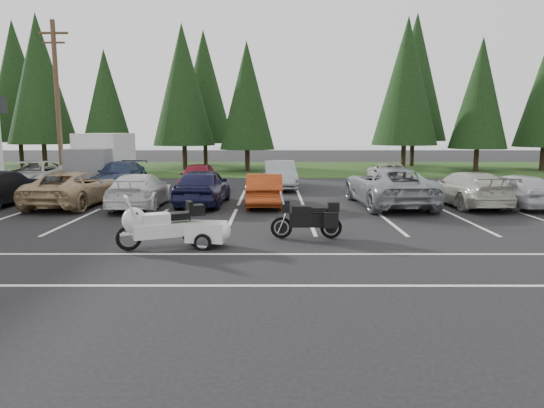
{
  "coord_description": "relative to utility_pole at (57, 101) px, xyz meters",
  "views": [
    {
      "loc": [
        1.94,
        -15.34,
        3.09
      ],
      "look_at": [
        1.91,
        -0.5,
        0.82
      ],
      "focal_mm": 32.0,
      "sensor_mm": 36.0,
      "label": 1
    }
  ],
  "objects": [
    {
      "name": "ground",
      "position": [
        10.0,
        -12.0,
        -4.7
      ],
      "size": [
        120.0,
        120.0,
        0.0
      ],
      "primitive_type": "plane",
      "color": "black",
      "rests_on": "ground"
    },
    {
      "name": "grass_strip",
      "position": [
        10.0,
        12.0,
        -4.69
      ],
      "size": [
        80.0,
        16.0,
        0.01
      ],
      "primitive_type": "cube",
      "color": "#1A3410",
      "rests_on": "ground"
    },
    {
      "name": "lake_water",
      "position": [
        14.0,
        43.0,
        -4.7
      ],
      "size": [
        70.0,
        50.0,
        0.02
      ],
      "primitive_type": "cube",
      "color": "slate",
      "rests_on": "ground"
    },
    {
      "name": "utility_pole",
      "position": [
        0.0,
        0.0,
        0.0
      ],
      "size": [
        1.6,
        0.26,
        9.0
      ],
      "color": "#473321",
      "rests_on": "ground"
    },
    {
      "name": "box_truck",
      "position": [
        2.0,
        0.5,
        -3.25
      ],
      "size": [
        2.4,
        5.6,
        2.9
      ],
      "primitive_type": null,
      "color": "silver",
      "rests_on": "ground"
    },
    {
      "name": "stall_markings",
      "position": [
        10.0,
        -10.0,
        -4.69
      ],
      "size": [
        32.0,
        16.0,
        0.01
      ],
      "primitive_type": "cube",
      "color": "silver",
      "rests_on": "ground"
    },
    {
      "name": "conifer_2",
      "position": [
        -6.0,
        10.8,
        2.25
      ],
      "size": [
        5.1,
        5.1,
        11.89
      ],
      "color": "#332316",
      "rests_on": "ground"
    },
    {
      "name": "conifer_3",
      "position": [
        -0.5,
        9.4,
        0.57
      ],
      "size": [
        3.87,
        3.87,
        9.02
      ],
      "color": "#332316",
      "rests_on": "ground"
    },
    {
      "name": "conifer_4",
      "position": [
        5.0,
        10.9,
        1.83
      ],
      "size": [
        4.8,
        4.8,
        11.17
      ],
      "color": "#332316",
      "rests_on": "ground"
    },
    {
      "name": "conifer_5",
      "position": [
        10.0,
        9.6,
        0.93
      ],
      "size": [
        4.14,
        4.14,
        9.63
      ],
      "color": "#332316",
      "rests_on": "ground"
    },
    {
      "name": "conifer_6",
      "position": [
        22.0,
        10.1,
        2.01
      ],
      "size": [
        4.93,
        4.93,
        11.48
      ],
      "color": "#332316",
      "rests_on": "ground"
    },
    {
      "name": "conifer_7",
      "position": [
        27.5,
        9.8,
        1.11
      ],
      "size": [
        4.27,
        4.27,
        9.94
      ],
      "color": "#332316",
      "rests_on": "ground"
    },
    {
      "name": "conifer_back_a",
      "position": [
        -10.0,
        15.0,
        2.49
      ],
      "size": [
        5.28,
        5.28,
        12.3
      ],
      "color": "#332316",
      "rests_on": "ground"
    },
    {
      "name": "conifer_back_b",
      "position": [
        6.0,
        15.5,
        2.07
      ],
      "size": [
        4.97,
        4.97,
        11.58
      ],
      "color": "#332316",
      "rests_on": "ground"
    },
    {
      "name": "conifer_back_c",
      "position": [
        24.0,
        14.8,
        2.8
      ],
      "size": [
        5.5,
        5.5,
        12.81
      ],
      "color": "#332316",
      "rests_on": "ground"
    },
    {
      "name": "car_near_2",
      "position": [
        3.74,
        -7.57,
        -3.98
      ],
      "size": [
        2.67,
        5.29,
        1.44
      ],
      "primitive_type": "imported",
      "rotation": [
        0.0,
        0.0,
        3.09
      ],
      "color": "tan",
      "rests_on": "ground"
    },
    {
      "name": "car_near_3",
      "position": [
        6.58,
        -7.97,
        -4.01
      ],
      "size": [
        1.97,
        4.74,
        1.37
      ],
      "primitive_type": "imported",
      "rotation": [
        0.0,
        0.0,
        3.15
      ],
      "color": "silver",
      "rests_on": "ground"
    },
    {
      "name": "car_near_4",
      "position": [
        9.04,
        -7.4,
        -3.93
      ],
      "size": [
        2.07,
        4.62,
        1.54
      ],
      "primitive_type": "imported",
      "rotation": [
        0.0,
        0.0,
        3.09
      ],
      "color": "#161739",
      "rests_on": "ground"
    },
    {
      "name": "car_near_5",
      "position": [
        11.58,
        -7.51,
        -4.03
      ],
      "size": [
        1.51,
        4.1,
        1.34
      ],
      "primitive_type": "imported",
      "rotation": [
        0.0,
        0.0,
        3.16
      ],
      "color": "#9D3614",
      "rests_on": "ground"
    },
    {
      "name": "car_near_6",
      "position": [
        16.71,
        -7.51,
        -3.89
      ],
      "size": [
        3.07,
        5.96,
        1.61
      ],
      "primitive_type": "imported",
      "rotation": [
        0.0,
        0.0,
        3.21
      ],
      "color": "gray",
      "rests_on": "ground"
    },
    {
      "name": "car_near_7",
      "position": [
        19.92,
        -7.57,
        -3.99
      ],
      "size": [
        2.38,
        5.04,
        1.42
      ],
      "primitive_type": "imported",
      "rotation": [
        0.0,
        0.0,
        3.22
      ],
      "color": "#B5B3A6",
      "rests_on": "ground"
    },
    {
      "name": "car_near_8",
      "position": [
        21.81,
        -7.84,
        -4.0
      ],
      "size": [
        1.92,
        4.19,
        1.39
      ],
      "primitive_type": "imported",
      "rotation": [
        0.0,
        0.0,
        3.21
      ],
      "color": "silver",
      "rests_on": "ground"
    },
    {
      "name": "car_far_0",
      "position": [
        -0.5,
        -2.47,
        -3.94
      ],
      "size": [
        2.89,
        5.6,
        1.51
      ],
      "primitive_type": "imported",
      "rotation": [
        0.0,
        0.0,
        0.07
      ],
      "color": "#BBBCB9",
      "rests_on": "ground"
    },
    {
      "name": "car_far_1",
      "position": [
        3.84,
        -1.8,
        -3.98
      ],
      "size": [
        2.02,
        4.94,
        1.43
      ],
      "primitive_type": "imported",
      "rotation": [
        0.0,
        0.0,
        0.0
      ],
      "color": "#1C2846",
      "rests_on": "ground"
    },
    {
      "name": "car_far_2",
      "position": [
        8.09,
        -2.47,
        -3.99
      ],
      "size": [
        1.71,
        4.18,
        1.42
      ],
      "primitive_type": "imported",
      "rotation": [
        0.0,
        0.0,
        0.01
      ],
      "color": "maroon",
      "rests_on": "ground"
    },
    {
      "name": "car_far_3",
      "position": [
        12.31,
        -1.69,
        -3.96
      ],
      "size": [
        1.8,
        4.54,
        1.47
      ],
      "primitive_type": "imported",
      "rotation": [
        0.0,
        0.0,
        0.06
      ],
      "color": "gray",
      "rests_on": "ground"
    },
    {
      "name": "car_far_4",
      "position": [
        18.19,
        -1.7,
        -4.04
      ],
      "size": [
        2.68,
        4.96,
        1.32
      ],
      "primitive_type": "imported",
      "rotation": [
        0.0,
        0.0,
        -0.1
      ],
      "color": "#A5A197",
      "rests_on": "ground"
    },
    {
      "name": "touring_motorcycle",
      "position": [
        9.0,
        -14.8,
        -3.97
      ],
      "size": [
        2.72,
        1.78,
        1.45
      ],
      "primitive_type": null,
      "rotation": [
        0.0,
        0.0,
        0.41
      ],
      "color": "silver",
      "rests_on": "ground"
    },
    {
      "name": "cargo_trailer",
      "position": [
        10.17,
        -14.7,
        -4.36
      ],
      "size": [
        1.57,
        1.02,
        0.68
      ],
      "primitive_type": null,
      "rotation": [
        0.0,
        0.0,
        -0.14
      ],
      "color": "white",
      "rests_on": "ground"
    },
    {
      "name": "adventure_motorcycle",
      "position": [
        12.9,
        -13.69,
        -4.01
      ],
      "size": [
        2.27,
        0.8,
        1.38
      ],
      "primitive_type": null,
      "rotation": [
        0.0,
        0.0,
        -0.0
      ],
      "color": "black",
      "rests_on": "ground"
    }
  ]
}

